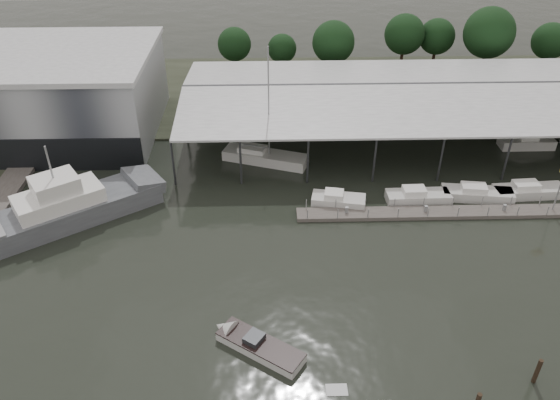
{
  "coord_description": "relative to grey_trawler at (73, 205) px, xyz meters",
  "views": [
    {
      "loc": [
        -1.93,
        -34.75,
        31.81
      ],
      "look_at": [
        -0.71,
        9.31,
        2.5
      ],
      "focal_mm": 35.0,
      "sensor_mm": 36.0,
      "label": 1
    }
  ],
  "objects": [
    {
      "name": "storage_warehouse",
      "position": [
        -6.9,
        19.67,
        3.71
      ],
      "size": [
        24.5,
        20.5,
        10.5
      ],
      "color": "#9FA4A9",
      "rests_on": "ground"
    },
    {
      "name": "horizon_tree_line",
      "position": [
        46.94,
        37.61,
        4.52
      ],
      "size": [
        69.28,
        11.34,
        11.35
      ],
      "color": "black",
      "rests_on": "ground"
    },
    {
      "name": "moored_cruiser_3",
      "position": [
        46.88,
        2.91,
        -0.97
      ],
      "size": [
        7.58,
        2.62,
        1.7
      ],
      "rotation": [
        0.0,
        0.0,
        0.06
      ],
      "color": "silver",
      "rests_on": "ground"
    },
    {
      "name": "moored_cruiser_0",
      "position": [
        26.45,
        1.68,
        -0.97
      ],
      "size": [
        5.79,
        3.21,
        1.7
      ],
      "rotation": [
        0.0,
        0.0,
        -0.19
      ],
      "color": "silver",
      "rests_on": "ground"
    },
    {
      "name": "white_sailboat",
      "position": [
        18.84,
        11.02,
        -0.92
      ],
      "size": [
        10.23,
        5.75,
        14.05
      ],
      "rotation": [
        0.0,
        0.0,
        -0.34
      ],
      "color": "silver",
      "rests_on": "ground"
    },
    {
      "name": "speedboat_underway",
      "position": [
        17.97,
        -17.07,
        -1.19
      ],
      "size": [
        16.14,
        11.46,
        2.0
      ],
      "rotation": [
        0.0,
        0.0,
        2.54
      ],
      "color": "silver",
      "rests_on": "ground"
    },
    {
      "name": "covered_boat_shed",
      "position": [
        38.1,
        17.72,
        4.55
      ],
      "size": [
        58.24,
        24.0,
        6.96
      ],
      "color": "white",
      "rests_on": "ground"
    },
    {
      "name": "moored_cruiser_2",
      "position": [
        41.22,
        2.52,
        -0.97
      ],
      "size": [
        7.51,
        3.16,
        1.7
      ],
      "rotation": [
        0.0,
        0.0,
        -0.13
      ],
      "color": "silver",
      "rests_on": "ground"
    },
    {
      "name": "floating_dock",
      "position": [
        36.1,
        -0.28,
        -1.38
      ],
      "size": [
        28.0,
        2.0,
        1.4
      ],
      "color": "#655F59",
      "rests_on": "ground"
    },
    {
      "name": "grey_trawler",
      "position": [
        0.0,
        0.0,
        0.0
      ],
      "size": [
        17.28,
        13.83,
        8.84
      ],
      "rotation": [
        0.0,
        0.0,
        0.6
      ],
      "color": "slate",
      "rests_on": "ground"
    },
    {
      "name": "trawler_dock",
      "position": [
        -8.9,
        3.72,
        -1.33
      ],
      "size": [
        3.0,
        18.0,
        0.5
      ],
      "color": "#655F59",
      "rests_on": "ground"
    },
    {
      "name": "ground",
      "position": [
        21.1,
        -10.28,
        -1.58
      ],
      "size": [
        200.0,
        200.0,
        0.0
      ],
      "primitive_type": "plane",
      "color": "black",
      "rests_on": "ground"
    },
    {
      "name": "moored_cruiser_1",
      "position": [
        34.84,
        2.14,
        -0.97
      ],
      "size": [
        6.64,
        2.36,
        1.7
      ],
      "rotation": [
        0.0,
        0.0,
        0.02
      ],
      "color": "silver",
      "rests_on": "ground"
    },
    {
      "name": "land_strip_far",
      "position": [
        21.1,
        31.72,
        -1.48
      ],
      "size": [
        140.0,
        30.0,
        0.3
      ],
      "color": "#3D4232",
      "rests_on": "ground"
    }
  ]
}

